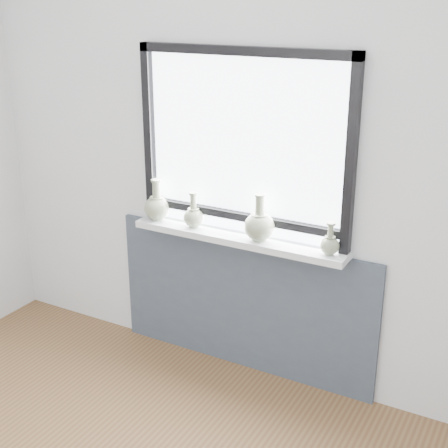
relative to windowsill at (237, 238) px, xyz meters
The scene contains 8 objects.
back_wall 0.43m from the windowsill, 90.00° to the left, with size 3.60×0.02×2.60m, color silver.
apron_panel 0.46m from the windowsill, 90.00° to the left, with size 1.70×0.03×0.86m, color #3D4957.
windowsill is the anchor object (origin of this frame).
window 0.56m from the windowsill, 90.00° to the left, with size 1.30×0.06×1.05m.
vase_a 0.57m from the windowsill, behind, with size 0.16×0.16×0.25m.
vase_b 0.31m from the windowsill, behind, with size 0.12×0.12×0.21m.
vase_c 0.18m from the windowsill, ahead, with size 0.17×0.17×0.27m.
vase_d 0.57m from the windowsill, ahead, with size 0.11×0.11×0.18m.
Camera 1 is at (1.55, -1.26, 2.20)m, focal length 50.00 mm.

